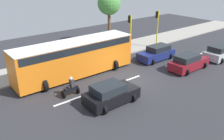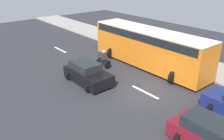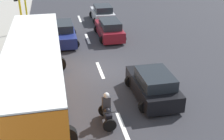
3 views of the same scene
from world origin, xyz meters
TOP-DOWN VIEW (x-y plane):
  - ground_plane at (0.00, 0.00)m, footprint 40.00×60.00m
  - lane_stripe_far_north at (0.00, -12.00)m, footprint 0.20×2.40m
  - lane_stripe_north at (0.00, -6.00)m, footprint 0.20×2.40m
  - lane_stripe_mid at (0.00, 0.00)m, footprint 0.20×2.40m
  - lane_stripe_south at (0.00, 6.00)m, footprint 0.20×2.40m
  - car_black at (-2.13, 3.76)m, footprint 2.28×3.92m
  - car_dark_blue at (1.90, -5.61)m, footprint 2.14×4.23m
  - car_maroon at (-1.81, -5.91)m, footprint 2.14×4.28m
  - car_silver at (-2.16, -10.99)m, footprint 2.26×3.81m
  - city_bus at (3.67, 3.15)m, footprint 3.20×11.00m
  - motorcycle at (0.63, 5.43)m, footprint 0.60×1.30m
  - traffic_light_midblock at (4.85, -4.42)m, footprint 0.49×0.24m

SIDE VIEW (x-z plane):
  - ground_plane at x=0.00m, z-range -0.10..0.00m
  - lane_stripe_far_north at x=0.00m, z-range 0.00..0.01m
  - lane_stripe_north at x=0.00m, z-range 0.00..0.01m
  - lane_stripe_mid at x=0.00m, z-range 0.00..0.01m
  - lane_stripe_south at x=0.00m, z-range 0.00..0.01m
  - motorcycle at x=0.63m, z-range -0.12..1.41m
  - car_silver at x=-2.16m, z-range -0.05..1.47m
  - car_dark_blue at x=1.90m, z-range -0.05..1.47m
  - car_black at x=-2.13m, z-range -0.05..1.47m
  - car_maroon at x=-1.81m, z-range -0.05..1.47m
  - city_bus at x=3.67m, z-range 0.27..3.43m
  - traffic_light_midblock at x=4.85m, z-range 0.68..5.18m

